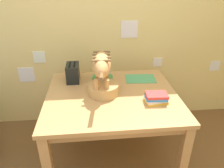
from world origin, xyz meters
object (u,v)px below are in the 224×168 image
(dining_table, at_px, (112,103))
(saucer_bowl, at_px, (103,78))
(coffee_mug, at_px, (103,73))
(toaster, at_px, (73,73))
(book_stack, at_px, (156,98))
(cat, at_px, (102,65))
(wicker_basket, at_px, (103,89))
(magazine, at_px, (140,79))

(dining_table, xyz_separation_m, saucer_bowl, (-0.06, 0.32, 0.10))
(coffee_mug, xyz_separation_m, toaster, (-0.29, -0.01, 0.02))
(toaster, bearing_deg, book_stack, -34.24)
(dining_table, height_order, cat, cat)
(dining_table, bearing_deg, wicker_basket, 171.21)
(saucer_bowl, height_order, book_stack, book_stack)
(saucer_bowl, xyz_separation_m, book_stack, (0.41, -0.48, 0.02))
(dining_table, relative_size, coffee_mug, 8.45)
(saucer_bowl, xyz_separation_m, toaster, (-0.29, -0.01, 0.07))
(cat, bearing_deg, magazine, 29.88)
(magazine, bearing_deg, cat, -149.86)
(saucer_bowl, bearing_deg, magazine, -5.12)
(book_stack, bearing_deg, saucer_bowl, 130.40)
(toaster, bearing_deg, dining_table, -41.17)
(magazine, distance_m, wicker_basket, 0.48)
(cat, relative_size, magazine, 2.32)
(dining_table, distance_m, book_stack, 0.40)
(book_stack, bearing_deg, toaster, 145.76)
(wicker_basket, bearing_deg, saucer_bowl, 88.14)
(book_stack, relative_size, wicker_basket, 0.71)
(dining_table, distance_m, coffee_mug, 0.36)
(wicker_basket, xyz_separation_m, toaster, (-0.28, 0.30, 0.04))
(magazine, xyz_separation_m, wicker_basket, (-0.39, -0.27, 0.05))
(cat, height_order, saucer_bowl, cat)
(dining_table, relative_size, cat, 1.66)
(cat, relative_size, toaster, 3.44)
(coffee_mug, bearing_deg, saucer_bowl, 180.00)
(book_stack, bearing_deg, dining_table, 154.26)
(coffee_mug, bearing_deg, book_stack, -49.81)
(toaster, bearing_deg, cat, -38.99)
(dining_table, xyz_separation_m, magazine, (0.32, 0.28, 0.09))
(dining_table, bearing_deg, magazine, 41.60)
(dining_table, xyz_separation_m, toaster, (-0.35, 0.31, 0.17))
(wicker_basket, bearing_deg, coffee_mug, 87.59)
(wicker_basket, bearing_deg, toaster, 133.16)
(saucer_bowl, relative_size, toaster, 1.02)
(dining_table, relative_size, wicker_basket, 4.35)
(magazine, bearing_deg, toaster, -178.26)
(magazine, distance_m, toaster, 0.68)
(saucer_bowl, distance_m, toaster, 0.30)
(saucer_bowl, distance_m, magazine, 0.38)
(book_stack, height_order, wicker_basket, wicker_basket)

